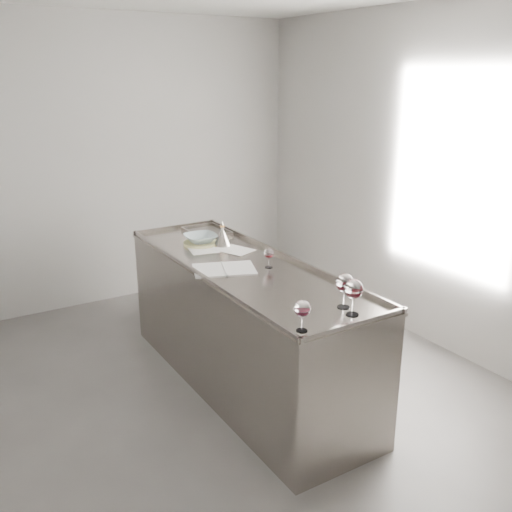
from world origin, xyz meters
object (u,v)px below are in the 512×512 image
wine_glass_right (345,284)px  wine_funnel (222,238)px  wine_glass_left (302,309)px  wine_glass_middle (354,290)px  ceramic_bowl (201,238)px  notebook (224,269)px  counter (244,326)px  wine_glass_small (269,254)px

wine_glass_right → wine_funnel: same height
wine_glass_left → wine_glass_middle: bearing=3.3°
wine_glass_middle → ceramic_bowl: (-0.12, 1.70, -0.10)m
wine_glass_middle → wine_glass_right: size_ratio=1.02×
notebook → ceramic_bowl: size_ratio=1.96×
wine_glass_right → ceramic_bowl: bearing=95.1°
notebook → wine_funnel: wine_funnel is taller
wine_glass_middle → wine_funnel: 1.58m
counter → ceramic_bowl: (-0.02, 0.64, 0.52)m
wine_funnel → wine_glass_middle: bearing=-90.5°
wine_glass_left → wine_glass_small: bearing=66.8°
notebook → ceramic_bowl: bearing=98.7°
counter → wine_glass_small: (0.14, -0.12, 0.57)m
ceramic_bowl → wine_glass_right: bearing=-84.9°
wine_glass_left → wine_glass_small: (0.41, 0.96, -0.03)m
ceramic_bowl → counter: bearing=-88.1°
counter → wine_glass_small: wine_glass_small is taller
wine_glass_small → ceramic_bowl: size_ratio=0.55×
wine_glass_small → wine_funnel: wine_funnel is taller
counter → wine_glass_right: bearing=-82.8°
counter → wine_glass_left: bearing=-104.3°
counter → wine_funnel: wine_funnel is taller
ceramic_bowl → wine_funnel: (0.13, -0.12, 0.01)m
wine_funnel → wine_glass_left: bearing=-103.5°
counter → wine_glass_small: bearing=-41.0°
notebook → wine_glass_small: bearing=-0.2°
wine_glass_small → notebook: size_ratio=0.28×
notebook → wine_funnel: 0.59m
wine_glass_right → wine_glass_left: bearing=-161.9°
wine_glass_middle → wine_glass_left: bearing=-176.7°
notebook → wine_funnel: size_ratio=2.39×
wine_glass_small → wine_funnel: size_ratio=0.67×
wine_glass_small → ceramic_bowl: (-0.16, 0.76, -0.05)m
notebook → ceramic_bowl: ceramic_bowl is taller
wine_glass_right → notebook: size_ratio=0.42×
wine_glass_left → notebook: wine_glass_left is taller
wine_glass_left → wine_glass_small: wine_glass_left is taller
counter → wine_glass_middle: bearing=-84.9°
counter → wine_funnel: 0.75m
counter → wine_glass_middle: (0.09, -1.06, 0.62)m
wine_glass_right → ceramic_bowl: (-0.14, 1.59, -0.10)m
wine_glass_middle → notebook: 1.09m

